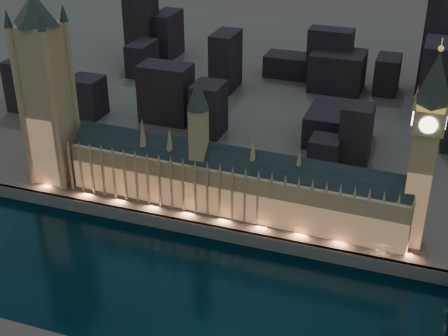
% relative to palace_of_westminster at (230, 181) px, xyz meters
% --- Properties ---
extents(ground_plane, '(2000.00, 2000.00, 0.00)m').
position_rel_palace_of_westminster_xyz_m(ground_plane, '(-6.51, -61.74, -26.37)').
color(ground_plane, black).
rests_on(ground_plane, ground).
extents(north_bank, '(2000.00, 960.00, 8.00)m').
position_rel_palace_of_westminster_xyz_m(north_bank, '(-6.51, 458.26, -22.37)').
color(north_bank, '#513531').
rests_on(north_bank, ground).
extents(embankment_wall, '(2000.00, 2.50, 8.00)m').
position_rel_palace_of_westminster_xyz_m(embankment_wall, '(-6.51, -20.74, -22.37)').
color(embankment_wall, '#485557').
rests_on(embankment_wall, ground).
extents(palace_of_westminster, '(202.00, 27.03, 78.00)m').
position_rel_palace_of_westminster_xyz_m(palace_of_westminster, '(0.00, 0.00, 0.00)').
color(palace_of_westminster, '#937759').
rests_on(palace_of_westminster, north_bank).
extents(victoria_tower, '(31.68, 31.68, 128.59)m').
position_rel_palace_of_westminster_xyz_m(victoria_tower, '(-116.51, 0.19, 45.58)').
color(victoria_tower, '#937759').
rests_on(victoria_tower, north_bank).
extents(elizabeth_tower, '(18.00, 18.00, 111.40)m').
position_rel_palace_of_westminster_xyz_m(elizabeth_tower, '(101.49, 0.18, 43.79)').
color(elizabeth_tower, '#937759').
rests_on(elizabeth_tower, north_bank).
extents(city_backdrop, '(477.01, 215.63, 80.48)m').
position_rel_palace_of_westminster_xyz_m(city_backdrop, '(32.63, 185.38, 4.32)').
color(city_backdrop, black).
rests_on(city_backdrop, north_bank).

